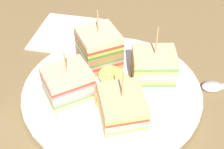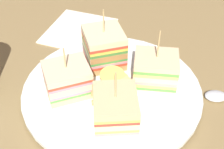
{
  "view_description": "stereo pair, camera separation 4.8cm",
  "coord_description": "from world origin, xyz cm",
  "px_view_note": "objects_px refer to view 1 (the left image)",
  "views": [
    {
      "loc": [
        36.18,
        -3.14,
        36.71
      ],
      "look_at": [
        0.0,
        0.0,
        4.6
      ],
      "focal_mm": 48.25,
      "sensor_mm": 36.0,
      "label": 1
    },
    {
      "loc": [
        36.28,
        1.71,
        36.71
      ],
      "look_at": [
        0.0,
        0.0,
        4.6
      ],
      "focal_mm": 48.25,
      "sensor_mm": 36.0,
      "label": 2
    }
  ],
  "objects_px": {
    "sandwich_wedge_2": "(68,83)",
    "chip_pile": "(113,77)",
    "sandwich_wedge_1": "(99,48)",
    "napkin": "(67,33)",
    "sandwich_wedge_0": "(153,67)",
    "spoon": "(221,85)",
    "sandwich_wedge_3": "(122,109)",
    "plate": "(112,91)"
  },
  "relations": [
    {
      "from": "sandwich_wedge_2",
      "to": "chip_pile",
      "type": "xyz_separation_m",
      "value": [
        -0.03,
        0.07,
        -0.02
      ]
    },
    {
      "from": "sandwich_wedge_2",
      "to": "spoon",
      "type": "xyz_separation_m",
      "value": [
        -0.01,
        0.26,
        -0.04
      ]
    },
    {
      "from": "napkin",
      "to": "sandwich_wedge_0",
      "type": "bearing_deg",
      "value": 40.07
    },
    {
      "from": "plate",
      "to": "sandwich_wedge_0",
      "type": "bearing_deg",
      "value": 100.98
    },
    {
      "from": "plate",
      "to": "spoon",
      "type": "xyz_separation_m",
      "value": [
        -0.0,
        0.19,
        -0.01
      ]
    },
    {
      "from": "plate",
      "to": "sandwich_wedge_2",
      "type": "xyz_separation_m",
      "value": [
        0.01,
        -0.07,
        0.03
      ]
    },
    {
      "from": "sandwich_wedge_2",
      "to": "sandwich_wedge_1",
      "type": "bearing_deg",
      "value": 33.74
    },
    {
      "from": "napkin",
      "to": "chip_pile",
      "type": "bearing_deg",
      "value": 25.44
    },
    {
      "from": "sandwich_wedge_0",
      "to": "chip_pile",
      "type": "height_order",
      "value": "sandwich_wedge_0"
    },
    {
      "from": "sandwich_wedge_1",
      "to": "napkin",
      "type": "relative_size",
      "value": 0.75
    },
    {
      "from": "sandwich_wedge_0",
      "to": "chip_pile",
      "type": "xyz_separation_m",
      "value": [
        -0.0,
        -0.07,
        -0.02
      ]
    },
    {
      "from": "napkin",
      "to": "plate",
      "type": "bearing_deg",
      "value": 22.81
    },
    {
      "from": "plate",
      "to": "sandwich_wedge_1",
      "type": "xyz_separation_m",
      "value": [
        -0.07,
        -0.02,
        0.04
      ]
    },
    {
      "from": "sandwich_wedge_2",
      "to": "spoon",
      "type": "distance_m",
      "value": 0.27
    },
    {
      "from": "sandwich_wedge_0",
      "to": "spoon",
      "type": "xyz_separation_m",
      "value": [
        0.01,
        0.12,
        -0.04
      ]
    },
    {
      "from": "sandwich_wedge_0",
      "to": "spoon",
      "type": "distance_m",
      "value": 0.13
    },
    {
      "from": "sandwich_wedge_0",
      "to": "spoon",
      "type": "height_order",
      "value": "sandwich_wedge_0"
    },
    {
      "from": "sandwich_wedge_3",
      "to": "spoon",
      "type": "relative_size",
      "value": 0.68
    },
    {
      "from": "plate",
      "to": "sandwich_wedge_3",
      "type": "relative_size",
      "value": 3.08
    },
    {
      "from": "sandwich_wedge_0",
      "to": "spoon",
      "type": "relative_size",
      "value": 0.74
    },
    {
      "from": "sandwich_wedge_3",
      "to": "spoon",
      "type": "distance_m",
      "value": 0.2
    },
    {
      "from": "chip_pile",
      "to": "spoon",
      "type": "xyz_separation_m",
      "value": [
        0.01,
        0.19,
        -0.02
      ]
    },
    {
      "from": "chip_pile",
      "to": "plate",
      "type": "bearing_deg",
      "value": -11.45
    },
    {
      "from": "plate",
      "to": "sandwich_wedge_3",
      "type": "bearing_deg",
      "value": 6.54
    },
    {
      "from": "sandwich_wedge_0",
      "to": "napkin",
      "type": "distance_m",
      "value": 0.24
    },
    {
      "from": "plate",
      "to": "sandwich_wedge_1",
      "type": "height_order",
      "value": "sandwich_wedge_1"
    },
    {
      "from": "sandwich_wedge_2",
      "to": "chip_pile",
      "type": "bearing_deg",
      "value": -2.97
    },
    {
      "from": "sandwich_wedge_3",
      "to": "chip_pile",
      "type": "relative_size",
      "value": 1.37
    },
    {
      "from": "spoon",
      "to": "napkin",
      "type": "distance_m",
      "value": 0.33
    },
    {
      "from": "sandwich_wedge_3",
      "to": "spoon",
      "type": "bearing_deg",
      "value": -74.66
    },
    {
      "from": "chip_pile",
      "to": "napkin",
      "type": "relative_size",
      "value": 0.49
    },
    {
      "from": "sandwich_wedge_1",
      "to": "napkin",
      "type": "height_order",
      "value": "sandwich_wedge_1"
    },
    {
      "from": "sandwich_wedge_0",
      "to": "napkin",
      "type": "bearing_deg",
      "value": -46.02
    },
    {
      "from": "sandwich_wedge_1",
      "to": "napkin",
      "type": "bearing_deg",
      "value": -171.35
    },
    {
      "from": "chip_pile",
      "to": "napkin",
      "type": "bearing_deg",
      "value": -154.56
    },
    {
      "from": "spoon",
      "to": "sandwich_wedge_3",
      "type": "bearing_deg",
      "value": 16.82
    },
    {
      "from": "sandwich_wedge_3",
      "to": "napkin",
      "type": "bearing_deg",
      "value": 12.29
    },
    {
      "from": "sandwich_wedge_0",
      "to": "sandwich_wedge_3",
      "type": "xyz_separation_m",
      "value": [
        0.08,
        -0.06,
        -0.0
      ]
    },
    {
      "from": "chip_pile",
      "to": "napkin",
      "type": "xyz_separation_m",
      "value": [
        -0.18,
        -0.08,
        -0.02
      ]
    },
    {
      "from": "plate",
      "to": "spoon",
      "type": "relative_size",
      "value": 2.1
    },
    {
      "from": "spoon",
      "to": "sandwich_wedge_2",
      "type": "bearing_deg",
      "value": -2.13
    },
    {
      "from": "plate",
      "to": "spoon",
      "type": "height_order",
      "value": "plate"
    }
  ]
}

